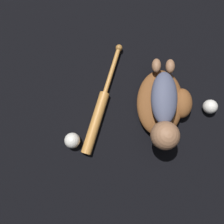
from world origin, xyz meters
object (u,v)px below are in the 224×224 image
at_px(baseball_bat, 99,111).
at_px(baseball_spare, 210,107).
at_px(baby_figure, 164,111).
at_px(baseball, 72,140).
at_px(baseball_glove, 163,103).

relative_size(baseball_bat, baseball_spare, 7.87).
distance_m(baby_figure, baseball_bat, 0.29).
bearing_deg(baseball, baseball_spare, 99.16).
bearing_deg(baseball_bat, baseball_spare, 87.62).
xyz_separation_m(baseball_bat, baseball_spare, (0.02, 0.51, 0.01)).
relative_size(baby_figure, baseball, 5.74).
relative_size(baseball_glove, baby_figure, 0.84).
bearing_deg(baseball_glove, baseball, -72.15).
height_order(baby_figure, baseball, baby_figure).
bearing_deg(baby_figure, baseball_spare, 95.16).
height_order(baseball_glove, baseball_bat, baseball_glove).
distance_m(baseball, baseball_spare, 0.64).
distance_m(baby_figure, baseball_spare, 0.26).
relative_size(baby_figure, baseball_bat, 0.78).
height_order(baseball_glove, baseball, baseball_glove).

